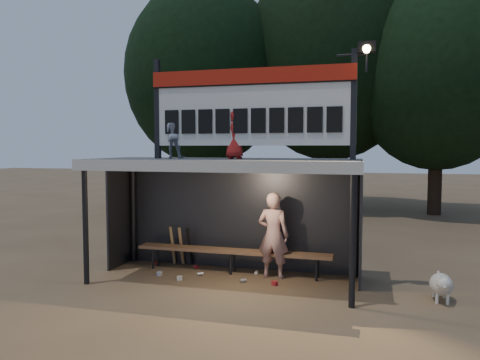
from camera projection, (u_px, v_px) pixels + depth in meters
The scene contains 13 objects.
ground at pixel (224, 280), 8.91m from camera, with size 80.00×80.00×0.00m, color brown.
player at pixel (273, 235), 9.05m from camera, with size 0.61×0.40×1.68m, color silver.
child_a at pixel (174, 135), 9.06m from camera, with size 0.45×0.35×0.92m, color gray.
child_b at pixel (235, 135), 8.71m from camera, with size 0.44×0.29×0.91m, color #A21B19.
dugout_shelter at pixel (228, 183), 9.02m from camera, with size 5.10×2.08×2.32m.
scoreboard_assembly at pixel (253, 104), 8.52m from camera, with size 4.10×0.27×1.99m.
bench at pixel (232, 252), 9.41m from camera, with size 4.00×0.35×0.48m.
tree_left at pixel (204, 75), 19.21m from camera, with size 6.46×6.46×9.27m.
tree_mid at pixel (331, 59), 19.27m from camera, with size 7.22×7.22×10.36m.
tree_right at pixel (438, 76), 17.30m from camera, with size 6.08×6.08×8.72m.
dog at pixel (441, 285), 7.69m from camera, with size 0.36×0.81×0.49m.
bats at pixel (181, 246), 10.00m from camera, with size 0.47×0.32×0.84m.
litter at pixel (206, 274), 9.26m from camera, with size 2.90×1.05×0.08m.
Camera 1 is at (2.64, -8.36, 2.54)m, focal length 35.00 mm.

